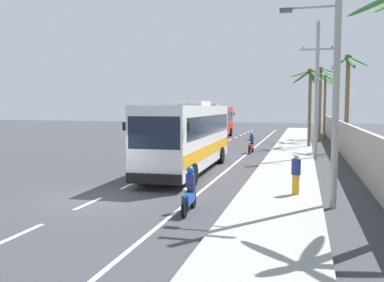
{
  "coord_description": "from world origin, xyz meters",
  "views": [
    {
      "loc": [
        7.7,
        -14.53,
        3.6
      ],
      "look_at": [
        1.71,
        7.53,
        1.7
      ],
      "focal_mm": 38.64,
      "sensor_mm": 36.0,
      "label": 1
    }
  ],
  "objects": [
    {
      "name": "sidewalk_kerb",
      "position": [
        6.8,
        10.0,
        0.07
      ],
      "size": [
        3.2,
        90.0,
        0.14
      ],
      "primitive_type": "cube",
      "color": "#999993",
      "rests_on": "ground"
    },
    {
      "name": "boundary_wall",
      "position": [
        10.6,
        14.0,
        1.22
      ],
      "size": [
        0.24,
        60.0,
        2.43
      ],
      "primitive_type": "cube",
      "color": "#9E998E",
      "rests_on": "ground"
    },
    {
      "name": "palm_nearest",
      "position": [
        8.14,
        23.13,
        5.03
      ],
      "size": [
        3.76,
        3.61,
        6.94
      ],
      "color": "brown",
      "rests_on": "ground"
    },
    {
      "name": "lane_markings",
      "position": [
        2.18,
        14.74,
        0.0
      ],
      "size": [
        3.68,
        71.0,
        0.01
      ],
      "color": "white",
      "rests_on": "ground"
    },
    {
      "name": "palm_fourth",
      "position": [
        10.95,
        20.31,
        5.08
      ],
      "size": [
        2.96,
        3.0,
        7.74
      ],
      "color": "brown",
      "rests_on": "ground"
    },
    {
      "name": "coach_bus_far_lane",
      "position": [
        -2.05,
        30.96,
        2.01
      ],
      "size": [
        3.27,
        12.09,
        3.86
      ],
      "color": "red",
      "rests_on": "ground"
    },
    {
      "name": "motorcycle_trailing",
      "position": [
        3.78,
        17.49,
        0.65
      ],
      "size": [
        0.56,
        1.96,
        1.58
      ],
      "color": "black",
      "rests_on": "ground"
    },
    {
      "name": "coach_bus_foreground",
      "position": [
        1.52,
        7.55,
        2.05
      ],
      "size": [
        3.13,
        12.14,
        3.94
      ],
      "color": "silver",
      "rests_on": "ground"
    },
    {
      "name": "palm_farthest",
      "position": [
        9.23,
        29.34,
        5.59
      ],
      "size": [
        4.03,
        3.59,
        7.63
      ],
      "color": "brown",
      "rests_on": "ground"
    },
    {
      "name": "motorcycle_beside_bus",
      "position": [
        3.97,
        -1.14,
        0.64
      ],
      "size": [
        0.56,
        1.96,
        1.56
      ],
      "color": "black",
      "rests_on": "ground"
    },
    {
      "name": "pedestrian_near_kerb",
      "position": [
        7.44,
        2.12,
        0.97
      ],
      "size": [
        0.36,
        0.36,
        1.6
      ],
      "rotation": [
        0.0,
        0.0,
        2.91
      ],
      "color": "gold",
      "rests_on": "sidewalk_kerb"
    },
    {
      "name": "utility_pole_nearest",
      "position": [
        8.7,
        0.73,
        5.21
      ],
      "size": [
        3.0,
        0.24,
        9.84
      ],
      "color": "#9E9E99",
      "rests_on": "ground"
    },
    {
      "name": "utility_pole_mid",
      "position": [
        8.49,
        14.71,
        4.81
      ],
      "size": [
        2.28,
        0.24,
        9.28
      ],
      "color": "#9E9E99",
      "rests_on": "ground"
    },
    {
      "name": "ground_plane",
      "position": [
        0.0,
        0.0,
        0.0
      ],
      "size": [
        160.0,
        160.0,
        0.0
      ],
      "primitive_type": "plane",
      "color": "#3A3A3F"
    },
    {
      "name": "palm_second",
      "position": [
        9.81,
        32.69,
        5.23
      ],
      "size": [
        3.28,
        3.01,
        7.09
      ],
      "color": "brown",
      "rests_on": "ground"
    }
  ]
}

